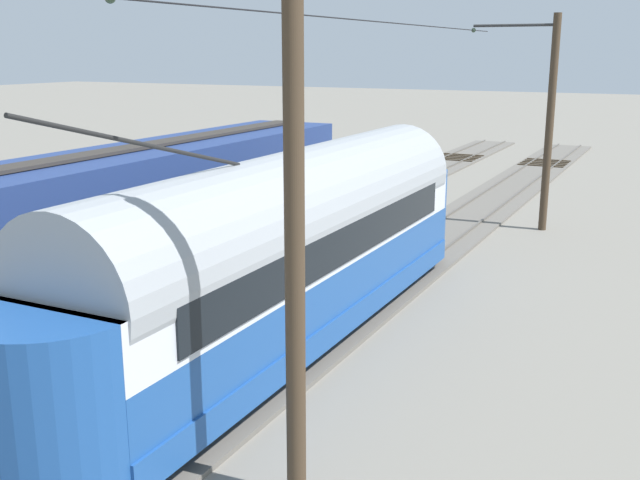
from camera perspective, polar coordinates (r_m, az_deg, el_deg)
ground_plane at (r=17.96m, az=-9.90°, el=-6.78°), size 220.00×220.00×0.00m
track_streetcar_siding at (r=16.88m, az=-2.16°, el=-7.76°), size 2.80×80.00×0.18m
track_adjacent_siding at (r=19.72m, az=-15.42°, el=-5.00°), size 2.80×80.00×0.18m
vintage_streetcar at (r=16.27m, az=-2.08°, el=-0.44°), size 2.65×16.30×5.45m
coach_adjacent at (r=20.84m, az=-11.64°, el=2.28°), size 2.96×14.91×3.85m
catenary_pole_foreground at (r=28.06m, az=16.91°, el=8.75°), size 3.13×0.28×7.63m
catenary_pole_mid_near at (r=10.04m, az=-2.38°, el=0.54°), size 3.13×0.28×7.63m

